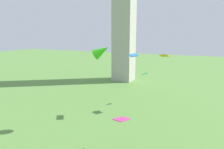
{
  "coord_description": "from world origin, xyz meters",
  "views": [
    {
      "loc": [
        10.04,
        -3.12,
        12.3
      ],
      "look_at": [
        0.51,
        17.57,
        7.68
      ],
      "focal_mm": 32.47,
      "sensor_mm": 36.0,
      "label": 1
    }
  ],
  "objects_px": {
    "kite_flying_0": "(102,51)",
    "kite_flying_3": "(145,74)",
    "kite_flying_2": "(164,56)",
    "kite_flying_4": "(134,55)",
    "kite_flying_5": "(121,119)"
  },
  "relations": [
    {
      "from": "kite_flying_2",
      "to": "kite_flying_4",
      "type": "distance_m",
      "value": 5.46
    },
    {
      "from": "kite_flying_4",
      "to": "kite_flying_0",
      "type": "bearing_deg",
      "value": 132.24
    },
    {
      "from": "kite_flying_2",
      "to": "kite_flying_0",
      "type": "bearing_deg",
      "value": -100.08
    },
    {
      "from": "kite_flying_0",
      "to": "kite_flying_3",
      "type": "relative_size",
      "value": 2.5
    },
    {
      "from": "kite_flying_0",
      "to": "kite_flying_3",
      "type": "distance_m",
      "value": 13.08
    },
    {
      "from": "kite_flying_0",
      "to": "kite_flying_4",
      "type": "relative_size",
      "value": 1.31
    },
    {
      "from": "kite_flying_0",
      "to": "kite_flying_2",
      "type": "bearing_deg",
      "value": -41.68
    },
    {
      "from": "kite_flying_0",
      "to": "kite_flying_2",
      "type": "distance_m",
      "value": 11.72
    },
    {
      "from": "kite_flying_4",
      "to": "kite_flying_5",
      "type": "distance_m",
      "value": 11.99
    },
    {
      "from": "kite_flying_2",
      "to": "kite_flying_3",
      "type": "bearing_deg",
      "value": 172.84
    },
    {
      "from": "kite_flying_2",
      "to": "kite_flying_4",
      "type": "height_order",
      "value": "kite_flying_4"
    },
    {
      "from": "kite_flying_2",
      "to": "kite_flying_5",
      "type": "bearing_deg",
      "value": -75.48
    },
    {
      "from": "kite_flying_2",
      "to": "kite_flying_3",
      "type": "height_order",
      "value": "kite_flying_2"
    },
    {
      "from": "kite_flying_0",
      "to": "kite_flying_4",
      "type": "distance_m",
      "value": 6.57
    },
    {
      "from": "kite_flying_2",
      "to": "kite_flying_3",
      "type": "relative_size",
      "value": 1.51
    }
  ]
}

